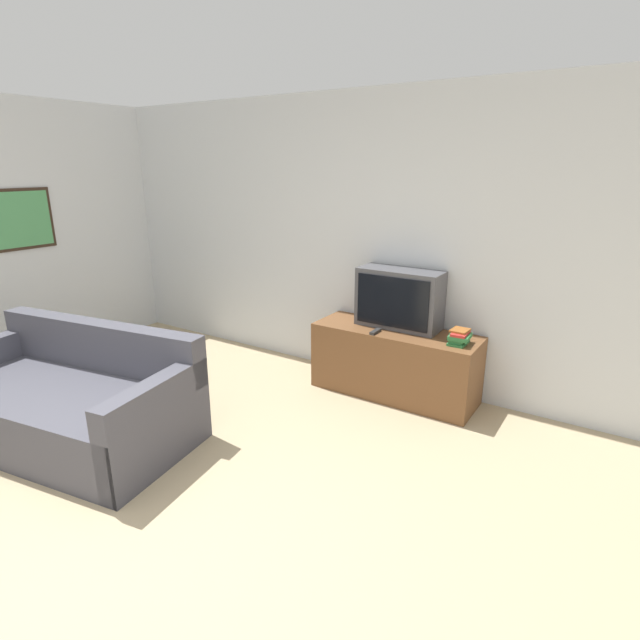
% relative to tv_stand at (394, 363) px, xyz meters
% --- Properties ---
extents(ground_plane, '(14.00, 14.00, 0.00)m').
position_rel_tv_stand_xyz_m(ground_plane, '(-0.49, -2.73, -0.30)').
color(ground_plane, tan).
extents(wall_back, '(9.00, 0.06, 2.60)m').
position_rel_tv_stand_xyz_m(wall_back, '(-0.49, 0.30, 1.00)').
color(wall_back, silver).
rests_on(wall_back, ground_plane).
extents(tv_stand, '(1.44, 0.49, 0.61)m').
position_rel_tv_stand_xyz_m(tv_stand, '(0.00, 0.00, 0.00)').
color(tv_stand, brown).
rests_on(tv_stand, ground_plane).
extents(television, '(0.73, 0.30, 0.51)m').
position_rel_tv_stand_xyz_m(television, '(-0.03, 0.10, 0.56)').
color(television, '#4C4C51').
rests_on(television, tv_stand).
extents(couch, '(2.05, 1.26, 0.81)m').
position_rel_tv_stand_xyz_m(couch, '(-1.73, -1.99, -0.03)').
color(couch, '#474751').
rests_on(couch, ground_plane).
extents(book_stack, '(0.17, 0.21, 0.12)m').
position_rel_tv_stand_xyz_m(book_stack, '(0.56, -0.04, 0.36)').
color(book_stack, '#2D753D').
rests_on(book_stack, tv_stand).
extents(remote_on_stand, '(0.04, 0.15, 0.02)m').
position_rel_tv_stand_xyz_m(remote_on_stand, '(-0.12, -0.16, 0.31)').
color(remote_on_stand, '#2D2D2D').
rests_on(remote_on_stand, tv_stand).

